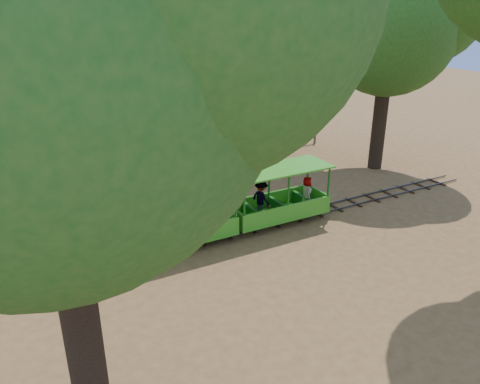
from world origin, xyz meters
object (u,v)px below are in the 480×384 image
carriage_front (179,224)px  locomotive (64,219)px  carriage_rear (278,201)px  fence (171,156)px

carriage_front → locomotive: bearing=179.2°
carriage_front → carriage_rear: same height
locomotive → carriage_rear: locomotive is taller
fence → locomotive: bearing=-128.6°
carriage_rear → fence: (-1.22, 7.99, -0.29)m
locomotive → carriage_front: 3.70m
locomotive → fence: bearing=51.4°
locomotive → carriage_rear: 7.60m
locomotive → carriage_rear: (7.54, -0.06, -0.94)m
carriage_front → fence: carriage_front is taller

